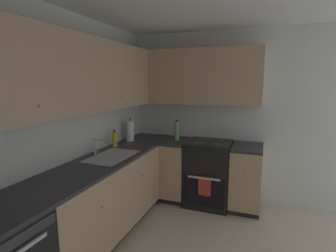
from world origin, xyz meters
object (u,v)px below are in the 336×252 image
(oven_range, at_px, (209,173))
(paper_towel_roll, at_px, (130,131))
(soap_bottle, at_px, (115,139))
(oil_bottle, at_px, (177,131))

(oven_range, distance_m, paper_towel_roll, 1.29)
(soap_bottle, distance_m, paper_towel_roll, 0.39)
(soap_bottle, bearing_deg, paper_towel_roll, -2.94)
(oil_bottle, bearing_deg, paper_towel_roll, 113.48)
(oven_range, distance_m, oil_bottle, 0.76)
(oven_range, relative_size, soap_bottle, 4.62)
(oil_bottle, bearing_deg, soap_bottle, 135.66)
(soap_bottle, bearing_deg, oil_bottle, -44.34)
(oven_range, distance_m, soap_bottle, 1.43)
(soap_bottle, height_order, paper_towel_roll, paper_towel_roll)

